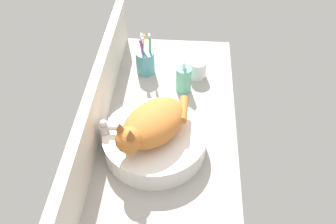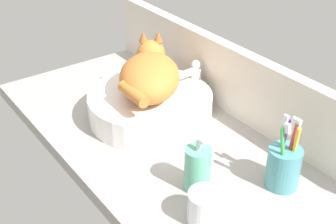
# 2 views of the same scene
# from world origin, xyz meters

# --- Properties ---
(ground_plane) EXTENTS (1.15, 0.53, 0.04)m
(ground_plane) POSITION_xyz_m (0.00, 0.00, -0.02)
(ground_plane) COLOR #9E9993
(backsplash_panel) EXTENTS (1.15, 0.04, 0.21)m
(backsplash_panel) POSITION_xyz_m (0.00, 0.25, 0.10)
(backsplash_panel) COLOR silver
(backsplash_panel) RESTS_ON ground_plane
(sink_basin) EXTENTS (0.36, 0.36, 0.08)m
(sink_basin) POSITION_xyz_m (-0.11, 0.03, 0.04)
(sink_basin) COLOR white
(sink_basin) RESTS_ON ground_plane
(cat) EXTENTS (0.30, 0.28, 0.14)m
(cat) POSITION_xyz_m (-0.12, 0.04, 0.14)
(cat) COLOR #CC7533
(cat) RESTS_ON sink_basin
(faucet) EXTENTS (0.04, 0.12, 0.14)m
(faucet) POSITION_xyz_m (-0.12, 0.19, 0.07)
(faucet) COLOR silver
(faucet) RESTS_ON ground_plane
(soap_dispenser) EXTENTS (0.06, 0.06, 0.14)m
(soap_dispenser) POSITION_xyz_m (0.21, -0.06, 0.06)
(soap_dispenser) COLOR #60B793
(soap_dispenser) RESTS_ON ground_plane
(toothbrush_cup) EXTENTS (0.08, 0.08, 0.19)m
(toothbrush_cup) POSITION_xyz_m (0.32, 0.11, 0.06)
(toothbrush_cup) COLOR teal
(toothbrush_cup) RESTS_ON ground_plane
(water_glass) EXTENTS (0.08, 0.08, 0.08)m
(water_glass) POSITION_xyz_m (0.31, -0.11, 0.03)
(water_glass) COLOR white
(water_glass) RESTS_ON ground_plane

